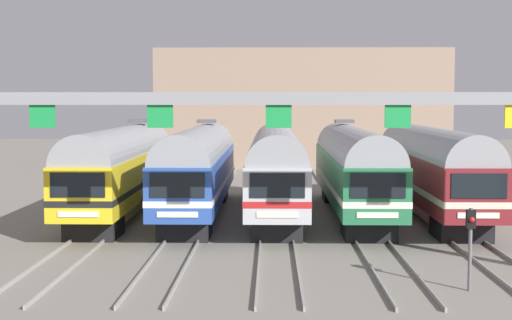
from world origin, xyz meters
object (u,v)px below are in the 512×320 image
object	(u,v)px
commuter_train_yellow	(122,166)
commuter_train_green	(353,166)
catenary_gantry	(279,127)
commuter_train_blue	(199,166)
commuter_train_stainless	(276,166)
commuter_train_maroon	(431,167)
yard_signal_mast	(471,233)

from	to	relation	value
commuter_train_yellow	commuter_train_green	world-z (taller)	same
commuter_train_green	catenary_gantry	world-z (taller)	catenary_gantry
commuter_train_blue	catenary_gantry	xyz separation A→B (m)	(4.13, -13.50, 2.56)
commuter_train_yellow	commuter_train_green	distance (m)	12.40
commuter_train_yellow	commuter_train_green	size ratio (longest dim) A/B	1.00
commuter_train_stainless	commuter_train_maroon	world-z (taller)	same
commuter_train_maroon	catenary_gantry	bearing A→B (deg)	-121.50
commuter_train_stainless	commuter_train_maroon	size ratio (longest dim) A/B	1.00
commuter_train_green	catenary_gantry	bearing A→B (deg)	-107.03
catenary_gantry	yard_signal_mast	size ratio (longest dim) A/B	8.03
commuter_train_blue	commuter_train_yellow	bearing A→B (deg)	180.00
catenary_gantry	commuter_train_blue	bearing A→B (deg)	107.03
commuter_train_yellow	catenary_gantry	xyz separation A→B (m)	(8.27, -13.50, 2.56)
commuter_train_maroon	catenary_gantry	xyz separation A→B (m)	(-8.27, -13.49, 2.56)
commuter_train_maroon	yard_signal_mast	distance (m)	15.61
commuter_train_blue	commuter_train_stainless	bearing A→B (deg)	-0.06
commuter_train_green	yard_signal_mast	bearing A→B (deg)	-82.38
commuter_train_stainless	catenary_gantry	xyz separation A→B (m)	(0.00, -13.49, 2.56)
commuter_train_blue	yard_signal_mast	world-z (taller)	commuter_train_blue
commuter_train_stainless	commuter_train_green	world-z (taller)	commuter_train_green
commuter_train_yellow	commuter_train_blue	size ratio (longest dim) A/B	1.00
catenary_gantry	yard_signal_mast	world-z (taller)	catenary_gantry
commuter_train_blue	commuter_train_stainless	size ratio (longest dim) A/B	1.00
commuter_train_yellow	yard_signal_mast	distance (m)	21.19
commuter_train_yellow	yard_signal_mast	size ratio (longest dim) A/B	6.66
commuter_train_yellow	yard_signal_mast	bearing A→B (deg)	-46.90
commuter_train_maroon	commuter_train_stainless	bearing A→B (deg)	180.00
commuter_train_green	catenary_gantry	distance (m)	14.35
commuter_train_yellow	commuter_train_green	xyz separation A→B (m)	(12.40, 0.00, 0.00)
commuter_train_green	commuter_train_maroon	world-z (taller)	commuter_train_green
commuter_train_blue	catenary_gantry	distance (m)	14.35
commuter_train_green	commuter_train_maroon	xyz separation A→B (m)	(4.13, -0.00, -0.00)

